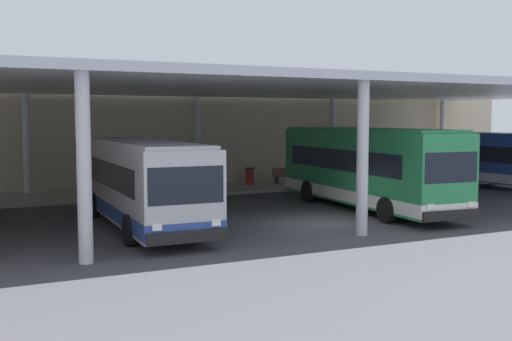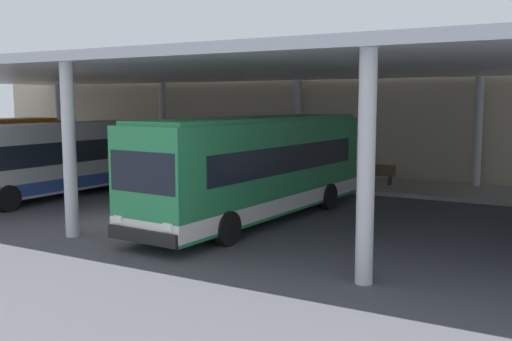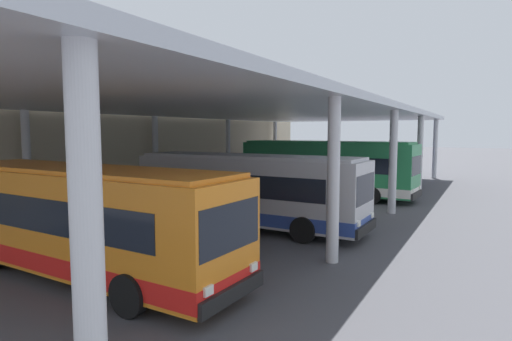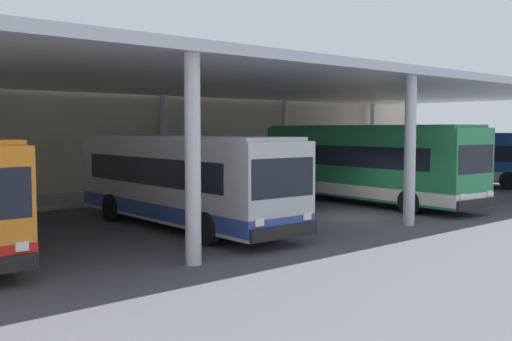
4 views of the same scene
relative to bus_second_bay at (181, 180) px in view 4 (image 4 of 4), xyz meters
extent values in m
plane|color=#47474C|center=(6.31, -2.40, -1.66)|extent=(200.00, 200.00, 0.00)
cube|color=#A39E93|center=(6.31, 9.35, -1.57)|extent=(42.00, 4.50, 0.18)
cube|color=#C1B293|center=(6.31, 12.60, 1.55)|extent=(48.00, 1.60, 6.41)
cube|color=silver|center=(6.31, 3.10, 3.74)|extent=(40.00, 17.00, 0.30)
cylinder|color=silver|center=(-2.94, -4.90, 0.97)|extent=(0.40, 0.40, 5.25)
cylinder|color=silver|center=(6.31, -4.90, 0.97)|extent=(0.40, 0.40, 5.25)
cylinder|color=silver|center=(6.31, 11.10, 0.97)|extent=(0.40, 0.40, 5.25)
cylinder|color=silver|center=(15.56, 11.10, 0.97)|extent=(0.40, 0.40, 5.25)
cylinder|color=silver|center=(24.81, 11.10, 0.97)|extent=(0.40, 0.40, 5.25)
cube|color=white|center=(-6.97, -4.29, -0.76)|extent=(0.28, 0.09, 0.20)
cylinder|color=black|center=(-6.59, -2.29, -1.16)|extent=(0.31, 1.01, 1.00)
cube|color=#B7B7BC|center=(0.00, 0.00, 0.04)|extent=(2.72, 10.45, 2.70)
cube|color=#2D4799|center=(0.00, 0.00, -0.96)|extent=(2.74, 10.47, 0.50)
cube|color=black|center=(0.00, 0.15, 0.34)|extent=(2.72, 8.58, 0.90)
cube|color=black|center=(-0.11, -5.15, 0.39)|extent=(2.30, 0.17, 1.10)
cube|color=black|center=(-0.11, -5.24, -1.11)|extent=(2.45, 0.21, 0.36)
cube|color=silver|center=(0.00, 0.00, 1.45)|extent=(2.51, 10.03, 0.12)
cube|color=yellow|center=(-0.11, -5.12, 1.21)|extent=(1.75, 0.16, 0.28)
cube|color=white|center=(-1.01, -5.21, -0.76)|extent=(0.28, 0.09, 0.20)
cube|color=white|center=(0.79, -5.25, -0.76)|extent=(0.28, 0.09, 0.20)
cylinder|color=black|center=(-1.29, -3.20, -1.16)|extent=(0.30, 1.01, 1.00)
cylinder|color=black|center=(1.16, -3.25, -1.16)|extent=(0.30, 1.01, 1.00)
cylinder|color=black|center=(-1.16, 2.88, -1.16)|extent=(0.30, 1.01, 1.00)
cylinder|color=black|center=(1.28, 2.83, -1.16)|extent=(0.30, 1.01, 1.00)
cube|color=#28844C|center=(10.04, 0.03, 0.24)|extent=(3.22, 11.34, 3.10)
cube|color=white|center=(10.04, 0.03, -0.96)|extent=(3.24, 11.36, 0.50)
cube|color=black|center=(10.05, 0.18, 0.54)|extent=(3.13, 9.33, 0.90)
cube|color=black|center=(9.68, -5.51, 0.59)|extent=(2.30, 0.27, 1.10)
cube|color=black|center=(9.67, -5.60, -1.11)|extent=(2.46, 0.32, 0.36)
cube|color=#2A8B50|center=(10.04, 0.03, 1.85)|extent=(2.99, 10.88, 0.12)
cube|color=yellow|center=(9.68, -5.48, 1.61)|extent=(1.75, 0.23, 0.28)
cube|color=white|center=(8.77, -5.53, -0.76)|extent=(0.28, 0.10, 0.20)
cube|color=white|center=(10.57, -5.65, -0.76)|extent=(0.28, 0.10, 0.20)
cylinder|color=black|center=(8.59, -3.36, -1.16)|extent=(0.34, 1.02, 1.00)
cylinder|color=black|center=(11.04, -3.52, -1.16)|extent=(0.34, 1.02, 1.00)
cylinder|color=black|center=(9.02, 3.18, -1.16)|extent=(0.34, 1.02, 1.00)
cylinder|color=black|center=(11.46, 3.02, -1.16)|extent=(0.34, 1.02, 1.00)
cube|color=#284CA8|center=(21.90, 1.87, 0.04)|extent=(3.21, 10.55, 2.70)
cube|color=silver|center=(21.90, 1.87, -0.96)|extent=(3.23, 10.57, 0.50)
cube|color=black|center=(21.89, 2.02, 0.34)|extent=(3.12, 8.68, 0.90)
cube|color=#2A50B0|center=(21.90, 1.87, 1.45)|extent=(2.98, 10.12, 0.12)
cylinder|color=black|center=(20.90, -1.43, -1.16)|extent=(0.35, 1.02, 1.00)
cylinder|color=black|center=(20.48, 4.64, -1.16)|extent=(0.35, 1.02, 1.00)
cylinder|color=black|center=(22.93, 4.80, -1.16)|extent=(0.35, 1.02, 1.00)
cube|color=brown|center=(11.29, 9.35, -1.03)|extent=(1.80, 0.44, 0.08)
cube|color=brown|center=(11.29, 9.55, -0.78)|extent=(1.80, 0.06, 0.44)
cube|color=#2D2D33|center=(10.59, 9.35, -1.25)|extent=(0.10, 0.36, 0.45)
cube|color=#2D2D33|center=(11.99, 9.35, -1.25)|extent=(0.10, 0.36, 0.45)
cylinder|color=maroon|center=(9.01, 9.73, -1.03)|extent=(0.48, 0.48, 0.90)
cylinder|color=black|center=(9.01, 9.73, -0.54)|extent=(0.52, 0.52, 0.08)
camera|label=1|loc=(-5.91, -21.71, 2.32)|focal=42.40mm
camera|label=2|loc=(19.60, -17.05, 2.45)|focal=40.12mm
camera|label=3|loc=(-15.57, -9.18, 2.51)|focal=29.33mm
camera|label=4|loc=(-11.42, -17.04, 1.76)|focal=41.63mm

